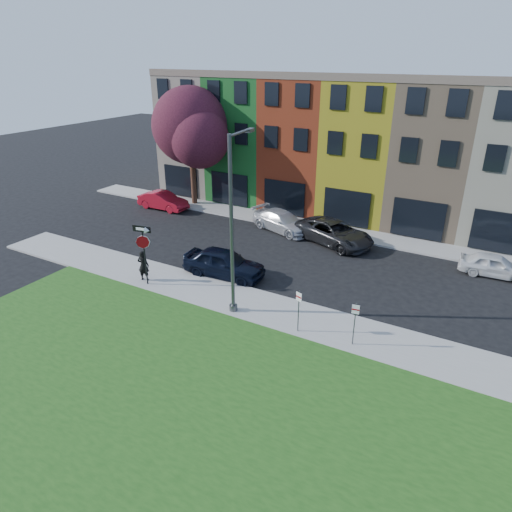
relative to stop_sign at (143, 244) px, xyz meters
The scene contains 15 objects.
ground 7.11m from the stop_sign, 17.70° to the right, with size 120.00×120.00×0.00m, color black.
sidewalk_near 8.74m from the stop_sign, ahead, with size 40.00×3.00×0.12m, color gray.
sidewalk_far 13.62m from the stop_sign, 75.61° to the left, with size 40.00×2.40×0.12m, color gray.
rowhouse_block 19.70m from the stop_sign, 78.70° to the left, with size 30.00×10.12×10.00m.
stop_sign is the anchor object (origin of this frame).
man 1.63m from the stop_sign, 146.76° to the left, with size 0.74×0.60×1.75m, color black.
sedan_near 4.65m from the stop_sign, 46.33° to the left, with size 4.88×2.26×1.62m, color black.
parked_car_red 13.66m from the stop_sign, 126.38° to the left, with size 4.30×1.52×1.41m, color maroon.
parked_car_silver 11.69m from the stop_sign, 76.92° to the left, with size 5.24×3.33×1.41m, color #A9AAAE.
parked_car_dark 12.83m from the stop_sign, 58.29° to the left, with size 6.11×4.32×1.55m, color black.
parked_car_white 19.71m from the stop_sign, 33.31° to the left, with size 3.86×1.72×1.29m, color silver.
street_lamp 5.87m from the stop_sign, ahead, with size 0.59×2.57×8.52m.
parking_sign_a 9.17m from the stop_sign, ahead, with size 0.31×0.14×2.07m.
parking_sign_b 11.67m from the stop_sign, ahead, with size 0.32×0.11×2.04m.
tree_purple 15.20m from the stop_sign, 116.01° to the left, with size 7.24×6.33×9.35m.
Camera 1 is at (9.80, -14.34, 11.77)m, focal length 32.00 mm.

